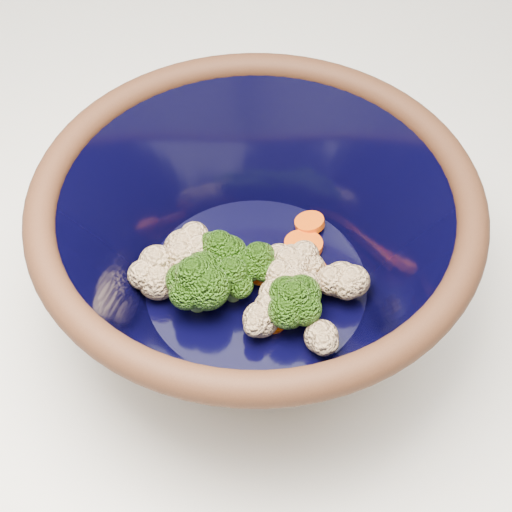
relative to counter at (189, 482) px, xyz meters
name	(u,v)px	position (x,y,z in m)	size (l,w,h in m)	color
counter	(189,482)	(0.00, 0.00, 0.00)	(1.20, 1.20, 0.90)	silver
mixing_bowl	(256,245)	(0.08, 0.04, 0.53)	(0.40, 0.40, 0.14)	black
vegetable_pile	(249,277)	(0.09, 0.03, 0.50)	(0.17, 0.16, 0.06)	#608442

